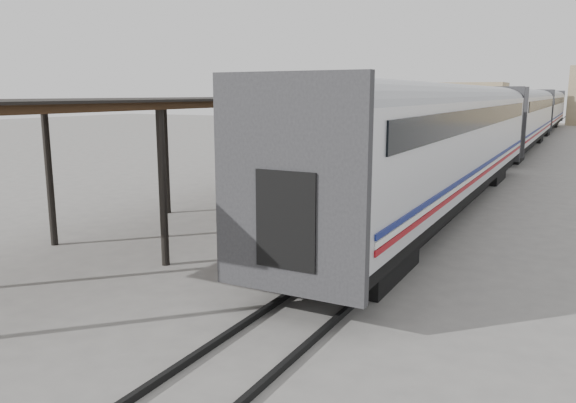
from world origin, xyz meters
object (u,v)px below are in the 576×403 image
Objects in this scene: luggage_tug at (401,158)px; pedestrian at (337,167)px; porter at (261,197)px; baggage_cart at (265,234)px.

luggage_tug is 0.99× the size of pedestrian.
porter reaches higher than pedestrian.
luggage_tug is (-2.11, 19.05, -0.02)m from baggage_cart.
pedestrian reaches higher than baggage_cart.
porter is (0.25, -0.65, 1.13)m from baggage_cart.
porter is (2.36, -19.70, 1.15)m from luggage_tug.
porter is 13.07m from pedestrian.
baggage_cart is 1.51× the size of pedestrian.
porter reaches higher than baggage_cart.
porter is at bearing -79.93° from baggage_cart.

